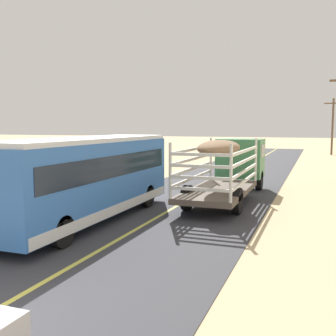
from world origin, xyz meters
The scene contains 3 objects.
livestock_truck centered at (1.80, 15.59, 1.79)m, with size 2.53×9.70×3.02m.
bus centered at (-2.29, 7.87, 1.75)m, with size 2.54×10.00×3.21m.
power_pole_far centered at (7.60, 48.82, 3.78)m, with size 2.20×0.24×7.00m.
Camera 1 is at (5.92, -5.28, 3.70)m, focal length 42.89 mm.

